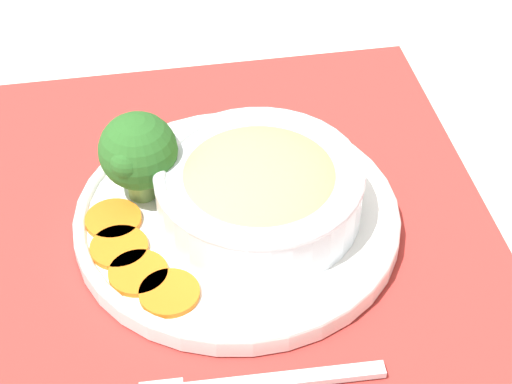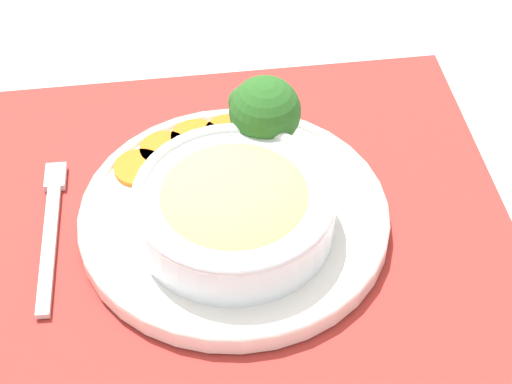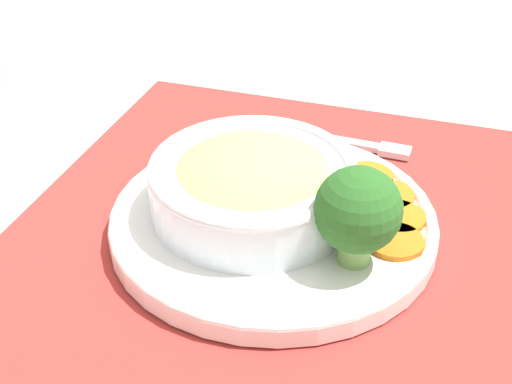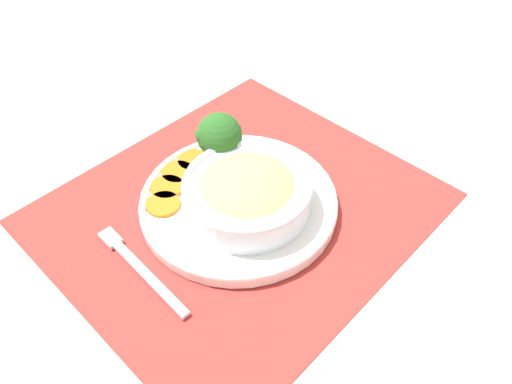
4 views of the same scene
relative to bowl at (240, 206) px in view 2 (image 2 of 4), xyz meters
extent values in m
plane|color=beige|center=(0.00, 0.02, -0.05)|extent=(4.00, 4.00, 0.00)
cube|color=#B2332D|center=(0.00, 0.02, -0.05)|extent=(0.55, 0.49, 0.00)
cylinder|color=white|center=(0.00, 0.02, -0.04)|extent=(0.28, 0.28, 0.02)
torus|color=white|center=(0.00, 0.02, -0.03)|extent=(0.28, 0.28, 0.01)
cylinder|color=silver|center=(0.00, 0.00, -0.01)|extent=(0.18, 0.18, 0.04)
torus|color=silver|center=(0.00, 0.00, 0.02)|extent=(0.18, 0.18, 0.01)
ellipsoid|color=#EAC66B|center=(0.00, 0.00, 0.00)|extent=(0.14, 0.14, 0.05)
cylinder|color=#759E51|center=(0.03, 0.10, -0.02)|extent=(0.03, 0.03, 0.02)
sphere|color=#286023|center=(0.03, 0.10, 0.02)|extent=(0.07, 0.07, 0.07)
sphere|color=#286023|center=(0.01, 0.11, 0.03)|extent=(0.03, 0.03, 0.03)
sphere|color=#286023|center=(0.05, 0.09, 0.02)|extent=(0.03, 0.03, 0.03)
cylinder|color=orange|center=(0.00, 0.13, -0.03)|extent=(0.05, 0.05, 0.01)
cylinder|color=orange|center=(-0.04, 0.12, -0.03)|extent=(0.05, 0.05, 0.01)
cylinder|color=orange|center=(-0.07, 0.10, -0.03)|extent=(0.05, 0.05, 0.01)
cylinder|color=orange|center=(-0.09, 0.08, -0.03)|extent=(0.05, 0.05, 0.01)
cube|color=silver|center=(-0.17, 0.01, -0.04)|extent=(0.02, 0.18, 0.01)
cube|color=silver|center=(-0.18, 0.09, -0.04)|extent=(0.02, 0.03, 0.01)
camera|label=1|loc=(-0.54, 0.06, 0.49)|focal=60.00mm
camera|label=2|loc=(-0.02, -0.51, 0.55)|focal=60.00mm
camera|label=3|loc=(0.47, 0.19, 0.33)|focal=50.00mm
camera|label=4|loc=(-0.32, -0.37, 0.49)|focal=35.00mm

